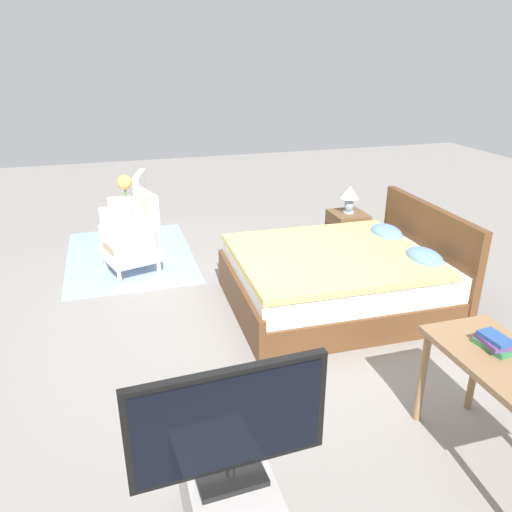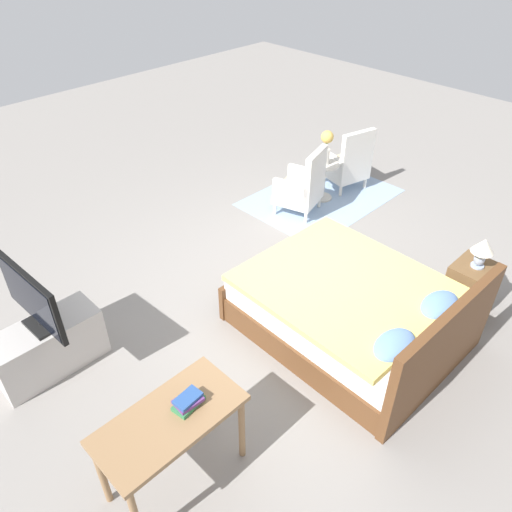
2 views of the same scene
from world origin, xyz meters
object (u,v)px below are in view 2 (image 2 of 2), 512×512
(bed, at_px, (352,311))
(side_table, at_px, (324,177))
(tv_flatscreen, at_px, (31,299))
(armchair_by_window_left, at_px, (348,164))
(table_lamp, at_px, (483,249))
(tv_stand, at_px, (49,347))
(armchair_by_window_right, at_px, (302,187))
(flower_vase, at_px, (327,144))
(nightstand, at_px, (470,288))
(vanity_desk, at_px, (171,427))
(book_stack, at_px, (188,401))

(bed, bearing_deg, side_table, -135.04)
(tv_flatscreen, bearing_deg, armchair_by_window_left, -177.55)
(table_lamp, height_order, tv_stand, table_lamp)
(armchair_by_window_right, height_order, table_lamp, armchair_by_window_right)
(flower_vase, relative_size, tv_stand, 0.50)
(bed, relative_size, table_lamp, 6.25)
(tv_flatscreen, bearing_deg, nightstand, 146.34)
(armchair_by_window_left, bearing_deg, flower_vase, -4.00)
(table_lamp, bearing_deg, bed, -28.60)
(bed, xyz_separation_m, table_lamp, (-1.16, 0.63, 0.48))
(armchair_by_window_left, xyz_separation_m, tv_flatscreen, (4.73, 0.20, 0.45))
(vanity_desk, xyz_separation_m, book_stack, (-0.16, 0.01, 0.15))
(tv_flatscreen, height_order, book_stack, tv_flatscreen)
(tv_flatscreen, bearing_deg, side_table, -176.79)
(tv_stand, relative_size, tv_flatscreen, 1.05)
(side_table, xyz_separation_m, vanity_desk, (4.07, 1.92, 0.27))
(bed, relative_size, vanity_desk, 1.98)
(bed, height_order, tv_stand, bed)
(side_table, xyz_separation_m, flower_vase, (0.00, 0.00, 0.49))
(bed, xyz_separation_m, side_table, (-1.92, -1.91, 0.04))
(armchair_by_window_right, bearing_deg, armchair_by_window_left, 179.95)
(bed, xyz_separation_m, armchair_by_window_left, (-2.42, -1.88, 0.08))
(side_table, relative_size, tv_flatscreen, 0.59)
(armchair_by_window_left, height_order, flower_vase, flower_vase)
(book_stack, bearing_deg, flower_vase, -153.73)
(side_table, relative_size, table_lamp, 1.64)
(nightstand, distance_m, table_lamp, 0.49)
(table_lamp, bearing_deg, armchair_by_window_right, -95.80)
(bed, distance_m, tv_flatscreen, 2.90)
(bed, bearing_deg, tv_stand, -36.05)
(flower_vase, height_order, nightstand, flower_vase)
(table_lamp, distance_m, tv_stand, 4.20)
(flower_vase, height_order, tv_flatscreen, tv_flatscreen)
(armchair_by_window_right, xyz_separation_m, tv_flatscreen, (3.73, 0.20, 0.45))
(armchair_by_window_left, relative_size, table_lamp, 2.79)
(nightstand, height_order, tv_flatscreen, tv_flatscreen)
(side_table, distance_m, flower_vase, 0.49)
(bed, xyz_separation_m, tv_stand, (2.30, -1.68, -0.04))
(tv_stand, xyz_separation_m, book_stack, (-0.31, 1.69, 0.51))
(tv_flatscreen, relative_size, book_stack, 3.88)
(bed, height_order, flower_vase, flower_vase)
(nightstand, xyz_separation_m, tv_flatscreen, (3.47, -2.31, 0.55))
(tv_stand, bearing_deg, book_stack, 100.45)
(bed, relative_size, tv_stand, 2.15)
(tv_stand, bearing_deg, vanity_desk, 95.23)
(side_table, bearing_deg, flower_vase, 0.00)
(nightstand, bearing_deg, armchair_by_window_left, -116.56)
(side_table, relative_size, nightstand, 0.97)
(tv_flatscreen, bearing_deg, armchair_by_window_right, -176.88)
(nightstand, distance_m, book_stack, 3.25)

